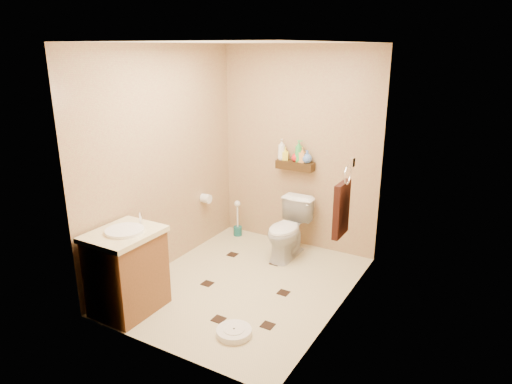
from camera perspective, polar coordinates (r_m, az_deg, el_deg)
The scene contains 20 objects.
ground at distance 4.84m, azimuth -1.42°, elevation -11.49°, with size 2.50×2.50×0.00m, color #C0B48C.
wall_back at distance 5.46m, azimuth 5.32°, elevation 5.34°, with size 2.00×0.04×2.40m, color tan.
wall_front at distance 3.43m, azimuth -12.47°, elevation -2.56°, with size 2.00×0.04×2.40m, color tan.
wall_left at distance 4.96m, azimuth -11.47°, elevation 3.81°, with size 0.04×2.50×2.40m, color tan.
wall_right at distance 3.98m, azimuth 10.86°, elevation 0.37°, with size 0.04×2.50×2.40m, color tan.
ceiling at distance 4.23m, azimuth -1.68°, elevation 18.20°, with size 2.00×2.50×0.02m, color white.
wall_shelf at distance 5.43m, azimuth 4.92°, elevation 3.33°, with size 0.46×0.14×0.10m, color #3C2710.
floor_accents at distance 4.80m, azimuth -1.08°, elevation -11.78°, with size 1.16×1.36×0.01m.
toilet at distance 5.32m, azimuth 4.01°, elevation -4.68°, with size 0.38×0.67×0.68m, color white.
vanity at distance 4.41m, azimuth -15.84°, elevation -9.38°, with size 0.53×0.65×0.91m.
bathroom_scale at distance 4.09m, azimuth -2.77°, elevation -17.07°, with size 0.40×0.40×0.06m.
toilet_brush at distance 5.96m, azimuth -2.31°, elevation -3.92°, with size 0.11×0.11×0.48m.
towel_ring at distance 4.31m, azimuth 10.69°, elevation -1.83°, with size 0.12×0.30×0.76m.
toilet_paper at distance 5.58m, azimuth -6.28°, elevation -0.81°, with size 0.12×0.11×0.12m.
bottle_a at distance 5.47m, azimuth 3.23°, elevation 5.36°, with size 0.10×0.10×0.25m, color white.
bottle_b at distance 5.46m, azimuth 3.70°, elevation 4.79°, with size 0.07×0.07×0.15m, color yellow.
bottle_c at distance 5.40m, azimuth 5.04°, elevation 4.54°, with size 0.11×0.11×0.14m, color red.
bottle_d at distance 5.37m, azimuth 5.36°, elevation 5.12°, with size 0.10×0.10×0.26m, color green.
bottle_e at distance 5.36m, azimuth 5.80°, elevation 4.67°, with size 0.08×0.08×0.18m, color #EA9B4E.
bottle_f at distance 5.34m, azimuth 6.41°, elevation 4.43°, with size 0.12×0.12×0.15m, color #4F78C7.
Camera 1 is at (2.21, -3.61, 2.37)m, focal length 32.00 mm.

